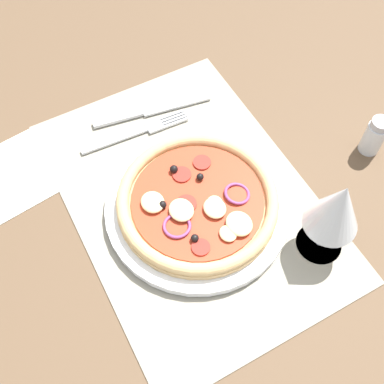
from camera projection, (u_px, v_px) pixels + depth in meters
The scene contains 9 objects.
ground_plane at pixel (190, 202), 72.16cm from camera, with size 190.00×140.00×2.40cm, color brown.
placemat at pixel (190, 198), 70.97cm from camera, with size 48.52×33.42×0.40cm, color gray.
plate at pixel (196, 208), 69.05cm from camera, with size 26.67×26.67×1.40cm, color white.
pizza at pixel (196, 202), 67.46cm from camera, with size 23.08×23.08×2.50cm.
fork at pixel (141, 131), 77.00cm from camera, with size 2.55×18.06×0.44cm.
knife at pixel (153, 109), 79.35cm from camera, with size 4.78×20.01×0.62cm.
wine_glass at pixel (337, 209), 58.61cm from camera, with size 7.20×7.20×14.90cm.
napkin at pixel (14, 174), 73.15cm from camera, with size 13.58×12.22×0.36cm, color silver.
pepper_shaker at pixel (374, 136), 73.14cm from camera, with size 3.20×3.20×6.70cm.
Camera 1 is at (32.06, -17.00, 61.19)cm, focal length 44.75 mm.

